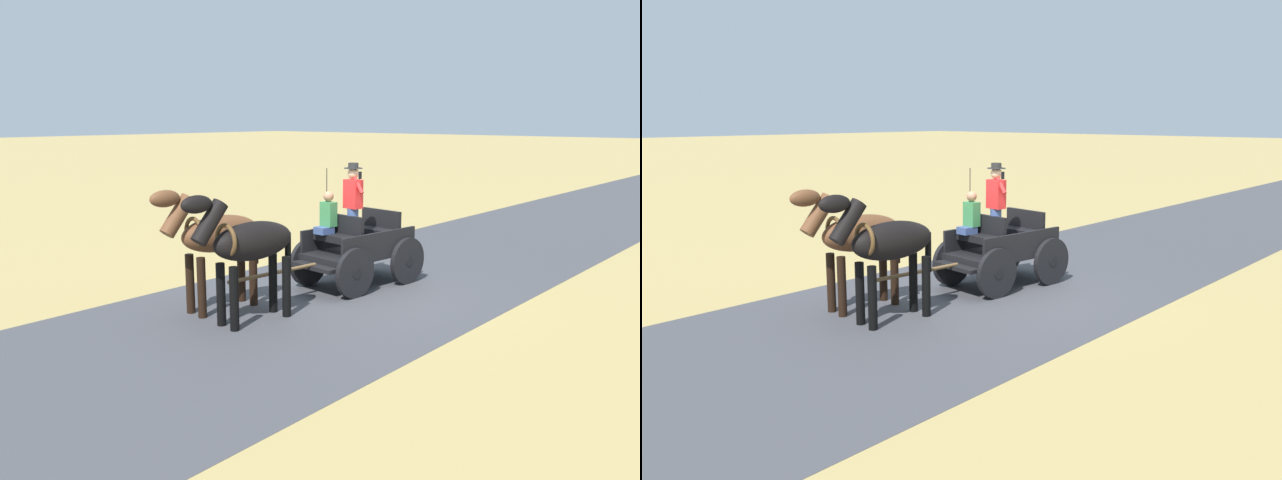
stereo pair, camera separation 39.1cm
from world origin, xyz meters
TOP-DOWN VIEW (x-y plane):
  - ground_plane at (0.00, 0.00)m, footprint 200.00×200.00m
  - road_surface at (0.00, 0.00)m, footprint 5.75×160.00m
  - horse_drawn_carriage at (0.27, -0.26)m, footprint 1.67×4.52m
  - horse_near_side at (0.14, 2.80)m, footprint 0.72×2.14m
  - horse_off_side at (1.07, 2.70)m, footprint 0.73×2.14m
  - traffic_cone at (2.50, -2.88)m, footprint 0.32×0.32m

SIDE VIEW (x-z plane):
  - ground_plane at x=0.00m, z-range 0.00..0.00m
  - road_surface at x=0.00m, z-range 0.00..0.01m
  - traffic_cone at x=2.50m, z-range 0.00..0.50m
  - horse_drawn_carriage at x=0.27m, z-range -0.43..2.07m
  - horse_near_side at x=0.14m, z-range 0.22..2.43m
  - horse_off_side at x=1.07m, z-range 0.22..2.43m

